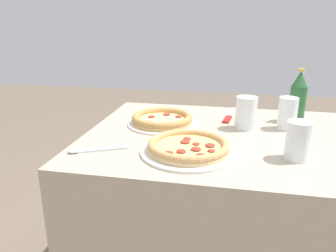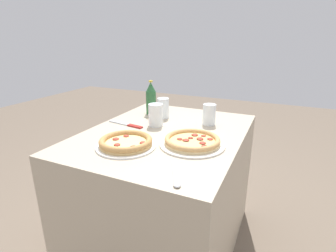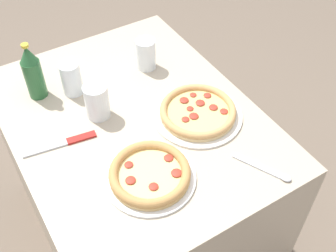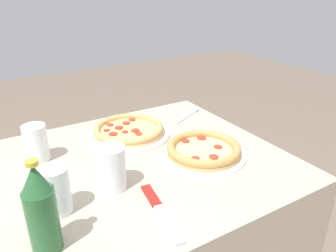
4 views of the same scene
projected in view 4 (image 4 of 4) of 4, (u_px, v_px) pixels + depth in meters
name	position (u px, v px, depth m)	size (l,w,h in m)	color
pizza_pepperoni	(204.00, 150.00, 1.05)	(0.27, 0.27, 0.04)	white
pizza_margherita	(129.00, 130.00, 1.19)	(0.30, 0.30, 0.04)	silver
glass_water	(36.00, 145.00, 1.01)	(0.07, 0.07, 0.12)	white
glass_mango_juice	(56.00, 192.00, 0.78)	(0.07, 0.07, 0.12)	white
glass_orange_juice	(111.00, 170.00, 0.87)	(0.08, 0.08, 0.12)	white
beer_bottle	(41.00, 210.00, 0.65)	(0.06, 0.06, 0.21)	#286033
knife	(159.00, 209.00, 0.81)	(0.06, 0.23, 0.01)	maroon
spoon	(189.00, 114.00, 1.38)	(0.18, 0.10, 0.01)	silver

